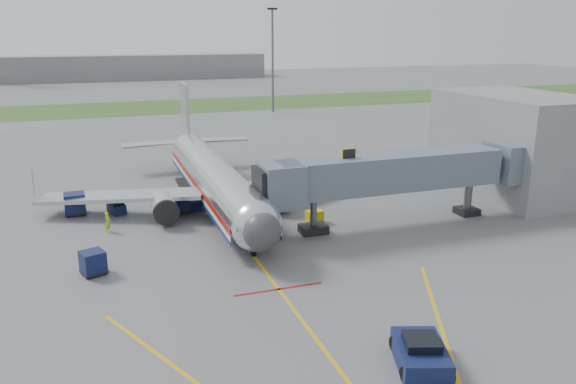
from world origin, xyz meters
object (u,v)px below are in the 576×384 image
object	(u,v)px
belt_loader	(188,201)
ramp_worker	(108,222)
airliner	(214,178)
pushback_tug	(421,355)
baggage_tug	(116,206)

from	to	relation	value
belt_loader	ramp_worker	xyz separation A→B (m)	(-7.42, -4.88, 0.30)
airliner	pushback_tug	bearing A→B (deg)	-82.51
airliner	pushback_tug	xyz separation A→B (m)	(3.91, -29.77, -1.98)
belt_loader	ramp_worker	bearing A→B (deg)	-146.65
baggage_tug	belt_loader	size ratio (longest dim) A/B	0.52
ramp_worker	airliner	bearing A→B (deg)	-40.61
pushback_tug	baggage_tug	size ratio (longest dim) A/B	1.79
pushback_tug	belt_loader	xyz separation A→B (m)	(-6.42, 30.28, -0.11)
baggage_tug	pushback_tug	bearing A→B (deg)	-66.94
belt_loader	airliner	bearing A→B (deg)	-11.58
airliner	belt_loader	distance (m)	3.31
pushback_tug	ramp_worker	xyz separation A→B (m)	(-13.84, 25.40, 0.19)
airliner	baggage_tug	size ratio (longest dim) A/B	14.72
belt_loader	pushback_tug	bearing A→B (deg)	-78.03
airliner	pushback_tug	size ratio (longest dim) A/B	8.21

